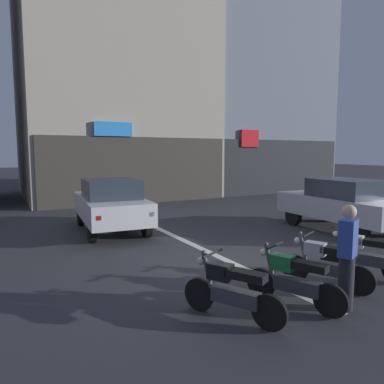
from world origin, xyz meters
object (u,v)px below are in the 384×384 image
Objects in this scene: car_silver_parked_kerbside at (342,203)px; motorcycle_white_row_right_mid at (363,255)px; car_white_crossing_near at (111,203)px; car_grey_down_street at (120,180)px; motorcycle_green_row_left_mid at (293,279)px; motorcycle_silver_row_centre at (325,263)px; person_by_motorcycles at (347,256)px; motorcycle_black_row_leftmost at (232,290)px.

car_silver_parked_kerbside reaches higher than motorcycle_white_row_right_mid.
car_white_crossing_near is 1.01× the size of car_grey_down_street.
motorcycle_green_row_left_mid is at bearing -97.57° from car_grey_down_street.
person_by_motorcycles reaches higher than motorcycle_silver_row_centre.
car_grey_down_street reaches higher than motorcycle_white_row_right_mid.
motorcycle_silver_row_centre is at bearing -72.38° from car_white_crossing_near.
car_silver_parked_kerbside is at bearing -74.75° from car_grey_down_street.
car_white_crossing_near is 6.91m from motorcycle_silver_row_centre.
person_by_motorcycles is (-0.45, -0.79, 0.40)m from motorcycle_silver_row_centre.
person_by_motorcycles reaches higher than motorcycle_white_row_right_mid.
car_silver_parked_kerbside reaches higher than motorcycle_black_row_leftmost.
motorcycle_black_row_leftmost is 2.24m from motorcycle_silver_row_centre.
person_by_motorcycles is (0.66, -0.46, 0.40)m from motorcycle_green_row_left_mid.
motorcycle_white_row_right_mid is at bearing 9.53° from motorcycle_green_row_left_mid.
motorcycle_black_row_leftmost is 3.35m from motorcycle_white_row_right_mid.
person_by_motorcycles reaches higher than car_silver_parked_kerbside.
car_silver_parked_kerbside is (6.44, -3.41, 0.00)m from car_white_crossing_near.
car_white_crossing_near is at bearing 152.09° from car_silver_parked_kerbside.
motorcycle_green_row_left_mid is 2.26m from motorcycle_white_row_right_mid.
car_silver_parked_kerbside is 0.99× the size of car_grey_down_street.
car_grey_down_street is at bearing 82.43° from motorcycle_green_row_left_mid.
car_grey_down_street is at bearing 90.44° from motorcycle_white_row_right_mid.
motorcycle_green_row_left_mid is at bearing -170.47° from motorcycle_white_row_right_mid.
car_silver_parked_kerbside is 12.80m from car_grey_down_street.
car_grey_down_street is 16.36m from person_by_motorcycles.
motorcycle_green_row_left_mid is at bearing -5.58° from motorcycle_black_row_leftmost.
car_white_crossing_near and car_grey_down_street have the same top height.
car_grey_down_street is 15.47m from motorcycle_white_row_right_mid.
motorcycle_white_row_right_mid is (3.20, -6.53, -0.43)m from car_white_crossing_near.
motorcycle_silver_row_centre is (1.11, 0.34, 0.00)m from motorcycle_green_row_left_mid.
car_white_crossing_near is at bearing 88.82° from motorcycle_black_row_leftmost.
motorcycle_green_row_left_mid and motorcycle_white_row_right_mid have the same top height.
motorcycle_black_row_leftmost and motorcycle_white_row_right_mid have the same top height.
person_by_motorcycles is (1.64, -7.36, -0.03)m from car_white_crossing_near.
car_silver_parked_kerbside is 5.40m from motorcycle_silver_row_centre.
car_silver_parked_kerbside is at bearing 35.91° from motorcycle_silver_row_centre.
person_by_motorcycles is (-1.44, -16.29, -0.03)m from car_grey_down_street.
car_white_crossing_near is 2.70× the size of motorcycle_green_row_left_mid.
motorcycle_green_row_left_mid is at bearing -147.45° from car_silver_parked_kerbside.
motorcycle_black_row_leftmost is 1.12m from motorcycle_green_row_left_mid.
motorcycle_green_row_left_mid is 1.02× the size of motorcycle_white_row_right_mid.
motorcycle_silver_row_centre is 1.01× the size of motorcycle_white_row_right_mid.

